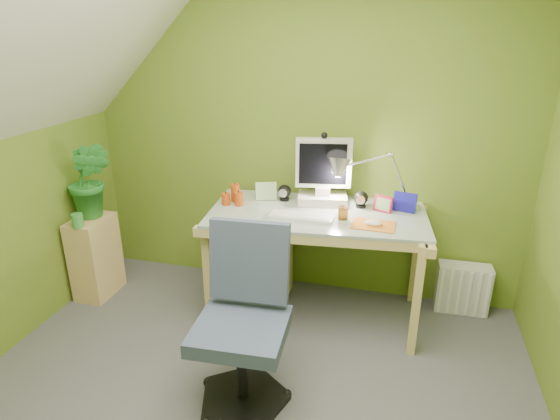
% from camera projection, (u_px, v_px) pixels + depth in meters
% --- Properties ---
extents(wall_back, '(3.20, 0.01, 2.40)m').
position_uv_depth(wall_back, '(301.00, 135.00, 3.35)').
color(wall_back, olive).
rests_on(wall_back, floor).
extents(desk, '(1.50, 0.85, 0.77)m').
position_uv_depth(desk, '(316.00, 263.00, 3.27)').
color(desk, tan).
rests_on(desk, floor).
extents(monitor, '(0.41, 0.28, 0.51)m').
position_uv_depth(monitor, '(323.00, 168.00, 3.20)').
color(monitor, beige).
rests_on(monitor, desk).
extents(speaker_left, '(0.10, 0.10, 0.11)m').
position_uv_depth(speaker_left, '(284.00, 193.00, 3.32)').
color(speaker_left, black).
rests_on(speaker_left, desk).
extents(speaker_right, '(0.11, 0.11, 0.12)m').
position_uv_depth(speaker_right, '(361.00, 199.00, 3.19)').
color(speaker_right, black).
rests_on(speaker_right, desk).
extents(keyboard, '(0.41, 0.13, 0.02)m').
position_uv_depth(keyboard, '(301.00, 217.00, 3.02)').
color(keyboard, silver).
rests_on(keyboard, desk).
extents(mousepad, '(0.27, 0.20, 0.01)m').
position_uv_depth(mousepad, '(373.00, 225.00, 2.91)').
color(mousepad, orange).
rests_on(mousepad, desk).
extents(mouse, '(0.11, 0.08, 0.04)m').
position_uv_depth(mouse, '(374.00, 223.00, 2.91)').
color(mouse, white).
rests_on(mouse, mousepad).
extents(amber_tumbler, '(0.07, 0.07, 0.08)m').
position_uv_depth(amber_tumbler, '(343.00, 213.00, 3.00)').
color(amber_tumbler, '#995916').
rests_on(amber_tumbler, desk).
extents(candle_cluster, '(0.20, 0.18, 0.13)m').
position_uv_depth(candle_cluster, '(233.00, 195.00, 3.26)').
color(candle_cluster, '#B94110').
rests_on(candle_cluster, desk).
extents(photo_frame_red, '(0.12, 0.07, 0.11)m').
position_uv_depth(photo_frame_red, '(383.00, 204.00, 3.12)').
color(photo_frame_red, '#B91336').
rests_on(photo_frame_red, desk).
extents(photo_frame_blue, '(0.15, 0.06, 0.13)m').
position_uv_depth(photo_frame_blue, '(405.00, 202.00, 3.12)').
color(photo_frame_blue, '#181699').
rests_on(photo_frame_blue, desk).
extents(photo_frame_green, '(0.15, 0.07, 0.13)m').
position_uv_depth(photo_frame_green, '(266.00, 191.00, 3.33)').
color(photo_frame_green, '#B0D391').
rests_on(photo_frame_green, desk).
extents(desk_lamp, '(0.57, 0.32, 0.58)m').
position_uv_depth(desk_lamp, '(391.00, 168.00, 3.08)').
color(desk_lamp, silver).
rests_on(desk_lamp, desk).
extents(side_ledge, '(0.23, 0.35, 0.62)m').
position_uv_depth(side_ledge, '(96.00, 257.00, 3.52)').
color(side_ledge, tan).
rests_on(side_ledge, floor).
extents(potted_plant, '(0.36, 0.32, 0.57)m').
position_uv_depth(potted_plant, '(90.00, 180.00, 3.34)').
color(potted_plant, '#2A7E2D').
rests_on(potted_plant, side_ledge).
extents(green_cup, '(0.08, 0.08, 0.10)m').
position_uv_depth(green_cup, '(77.00, 221.00, 3.25)').
color(green_cup, green).
rests_on(green_cup, side_ledge).
extents(task_chair, '(0.56, 0.56, 0.96)m').
position_uv_depth(task_chair, '(241.00, 328.00, 2.40)').
color(task_chair, '#38445D').
rests_on(task_chair, floor).
extents(radiator, '(0.37, 0.15, 0.36)m').
position_uv_depth(radiator, '(462.00, 288.00, 3.34)').
color(radiator, silver).
rests_on(radiator, floor).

